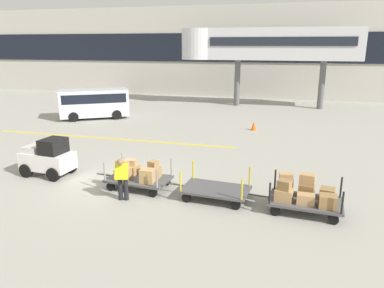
{
  "coord_description": "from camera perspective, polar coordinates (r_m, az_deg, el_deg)",
  "views": [
    {
      "loc": [
        6.31,
        -12.19,
        5.25
      ],
      "look_at": [
        2.48,
        2.47,
        1.09
      ],
      "focal_mm": 34.13,
      "sensor_mm": 36.0,
      "label": 1
    }
  ],
  "objects": [
    {
      "name": "ground_plane",
      "position": [
        14.7,
        -11.93,
        -5.94
      ],
      "size": [
        120.0,
        120.0,
        0.0
      ],
      "primitive_type": "plane",
      "color": "#9E9B91"
    },
    {
      "name": "shuttle_van",
      "position": [
        27.57,
        -15.04,
        6.44
      ],
      "size": [
        5.09,
        4.1,
        2.1
      ],
      "color": "silver",
      "rests_on": "ground_plane"
    },
    {
      "name": "jet_bridge",
      "position": [
        32.28,
        10.66,
        14.99
      ],
      "size": [
        14.89,
        3.0,
        6.57
      ],
      "color": "silver",
      "rests_on": "ground_plane"
    },
    {
      "name": "baggage_cart_middle",
      "position": [
        12.84,
        3.67,
        -7.14
      ],
      "size": [
        3.05,
        1.6,
        1.1
      ],
      "color": "#4C4C4F",
      "rests_on": "ground_plane"
    },
    {
      "name": "baggage_cart_lead",
      "position": [
        13.84,
        -8.42,
        -4.73
      ],
      "size": [
        3.05,
        1.6,
        1.14
      ],
      "color": "#4C4C4F",
      "rests_on": "ground_plane"
    },
    {
      "name": "baggage_handler",
      "position": [
        12.72,
        -10.88,
        -5.1
      ],
      "size": [
        0.47,
        0.49,
        1.56
      ],
      "color": "black",
      "rests_on": "ground_plane"
    },
    {
      "name": "safety_cone_near",
      "position": [
        23.35,
        9.63,
        2.81
      ],
      "size": [
        0.36,
        0.36,
        0.55
      ],
      "primitive_type": "cone",
      "color": "#EA590F",
      "rests_on": "ground_plane"
    },
    {
      "name": "baggage_cart_tail",
      "position": [
        12.35,
        17.05,
        -7.62
      ],
      "size": [
        3.05,
        1.6,
        1.19
      ],
      "color": "#4C4C4F",
      "rests_on": "ground_plane"
    },
    {
      "name": "baggage_tug",
      "position": [
        16.09,
        -21.59,
        -2.0
      ],
      "size": [
        2.19,
        1.39,
        1.58
      ],
      "color": "white",
      "rests_on": "ground_plane"
    },
    {
      "name": "apron_lead_line",
      "position": [
        21.51,
        -12.81,
        0.83
      ],
      "size": [
        14.66,
        0.38,
        0.01
      ],
      "primitive_type": "cube",
      "rotation": [
        0.0,
        0.0,
        -0.01
      ],
      "color": "yellow",
      "rests_on": "ground_plane"
    },
    {
      "name": "terminal_building",
      "position": [
        38.7,
        5.43,
        14.14
      ],
      "size": [
        57.67,
        2.51,
        8.96
      ],
      "color": "#BCB7AD",
      "rests_on": "ground_plane"
    }
  ]
}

